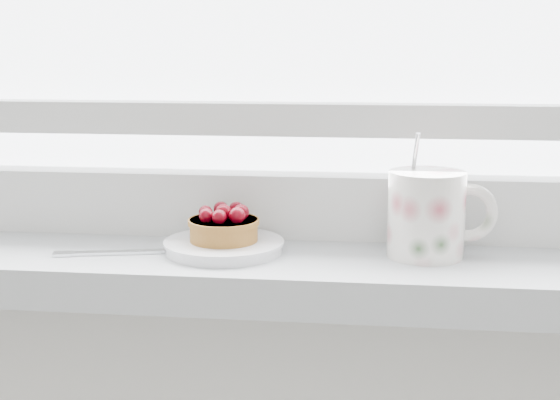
% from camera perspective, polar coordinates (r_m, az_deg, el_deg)
% --- Properties ---
extents(saucer, '(0.12, 0.12, 0.01)m').
position_cam_1_polar(saucer, '(0.80, -4.12, -3.39)').
color(saucer, white).
rests_on(saucer, windowsill).
extents(raspberry_tart, '(0.07, 0.07, 0.04)m').
position_cam_1_polar(raspberry_tart, '(0.80, -4.11, -1.86)').
color(raspberry_tart, brown).
rests_on(raspberry_tart, saucer).
extents(floral_mug, '(0.11, 0.08, 0.12)m').
position_cam_1_polar(floral_mug, '(0.79, 10.86, -0.89)').
color(floral_mug, white).
rests_on(floral_mug, windowsill).
extents(fork, '(0.19, 0.06, 0.00)m').
position_cam_1_polar(fork, '(0.81, -9.78, -3.74)').
color(fork, silver).
rests_on(fork, windowsill).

